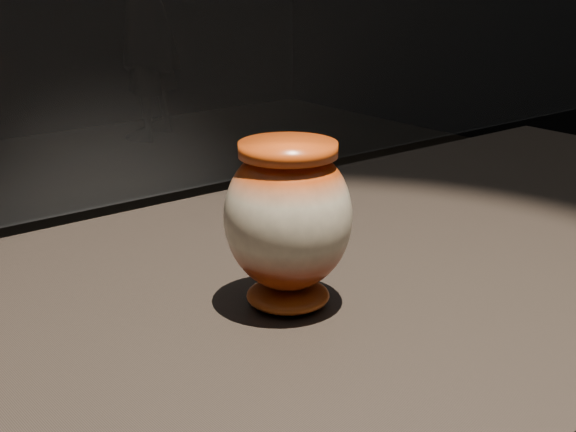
{
  "coord_description": "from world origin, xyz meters",
  "views": [
    {
      "loc": [
        -0.62,
        -0.71,
        1.3
      ],
      "look_at": [
        -0.08,
        -0.04,
        1.01
      ],
      "focal_mm": 50.0,
      "sensor_mm": 36.0,
      "label": 1
    }
  ],
  "objects": [
    {
      "name": "main_vase",
      "position": [
        -0.08,
        -0.04,
        1.01
      ],
      "size": [
        0.15,
        0.15,
        0.2
      ],
      "rotation": [
        0.0,
        0.0,
        0.03
      ],
      "color": "maroon",
      "rests_on": "display_plinth"
    },
    {
      "name": "visitor",
      "position": [
        2.2,
        4.43,
        0.93
      ],
      "size": [
        0.8,
        0.78,
        1.85
      ],
      "primitive_type": "imported",
      "rotation": [
        0.0,
        0.0,
        3.86
      ],
      "color": "black",
      "rests_on": "ground"
    }
  ]
}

